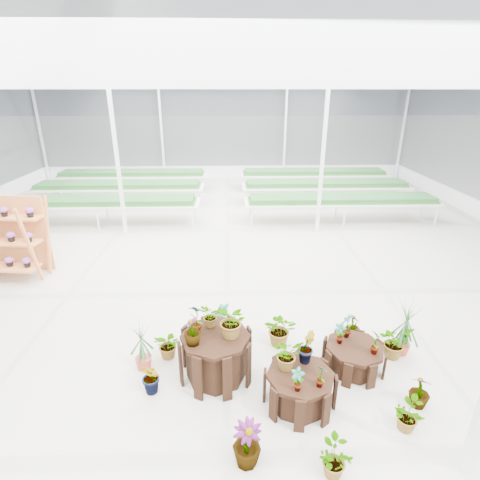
{
  "coord_description": "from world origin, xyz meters",
  "views": [
    {
      "loc": [
        0.25,
        -7.02,
        4.2
      ],
      "look_at": [
        0.46,
        0.16,
        1.3
      ],
      "focal_mm": 28.0,
      "sensor_mm": 36.0,
      "label": 1
    }
  ],
  "objects_px": {
    "plinth_low": "(354,357)",
    "shelf_rack": "(5,239)",
    "plinth_tall": "(216,356)",
    "plinth_mid": "(299,389)"
  },
  "relations": [
    {
      "from": "plinth_low",
      "to": "shelf_rack",
      "type": "xyz_separation_m",
      "value": [
        -7.23,
        3.47,
        0.73
      ]
    },
    {
      "from": "plinth_tall",
      "to": "plinth_mid",
      "type": "bearing_deg",
      "value": -26.57
    },
    {
      "from": "plinth_mid",
      "to": "plinth_tall",
      "type": "bearing_deg",
      "value": 153.43
    },
    {
      "from": "plinth_tall",
      "to": "shelf_rack",
      "type": "bearing_deg",
      "value": 144.68
    },
    {
      "from": "plinth_tall",
      "to": "shelf_rack",
      "type": "xyz_separation_m",
      "value": [
        -5.03,
        3.57,
        0.57
      ]
    },
    {
      "from": "plinth_mid",
      "to": "plinth_low",
      "type": "relative_size",
      "value": 1.04
    },
    {
      "from": "plinth_low",
      "to": "plinth_mid",
      "type": "bearing_deg",
      "value": -145.01
    },
    {
      "from": "plinth_mid",
      "to": "shelf_rack",
      "type": "distance_m",
      "value": 7.53
    },
    {
      "from": "plinth_low",
      "to": "shelf_rack",
      "type": "bearing_deg",
      "value": 154.4
    },
    {
      "from": "plinth_low",
      "to": "plinth_tall",
      "type": "bearing_deg",
      "value": -177.4
    }
  ]
}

